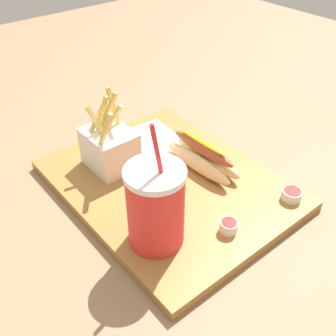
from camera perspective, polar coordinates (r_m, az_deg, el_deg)
The scene contains 8 objects.
ground_plane at distance 0.79m, azimuth 0.00°, elevation -3.45°, with size 2.40×2.40×0.02m, color #8C6B4C.
food_tray at distance 0.78m, azimuth 0.00°, elevation -2.34°, with size 0.45×0.36×0.02m, color olive.
soda_cup at distance 0.61m, azimuth -1.78°, elevation -5.52°, with size 0.09×0.09×0.22m.
fries_basket at distance 0.80m, azimuth -8.33°, elevation 2.92°, with size 0.10×0.08×0.16m.
hot_dog_1 at distance 0.80m, azimuth 4.92°, elevation 1.57°, with size 0.18×0.06×0.06m.
ketchup_cup_1 at distance 0.76m, azimuth 17.29°, elevation -3.60°, with size 0.04×0.04×0.02m.
ketchup_cup_2 at distance 0.67m, azimuth 8.67°, elevation -8.19°, with size 0.03×0.03×0.02m.
napkin_stack at distance 0.88m, azimuth -2.73°, elevation 3.71°, with size 0.14×0.13×0.00m, color white.
Camera 1 is at (0.46, -0.38, 0.51)m, focal length 42.61 mm.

